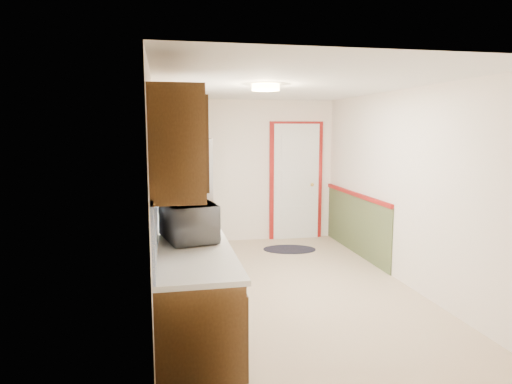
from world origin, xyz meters
name	(u,v)px	position (x,y,z in m)	size (l,w,h in m)	color
room_shell	(287,191)	(0.00, 0.00, 1.20)	(3.20, 5.20, 2.52)	tan
kitchen_run	(182,234)	(-1.24, -0.29, 0.81)	(0.63, 4.00, 2.20)	#3A220D
back_wall_trim	(308,190)	(0.99, 2.21, 0.89)	(1.12, 2.30, 2.08)	maroon
ceiling_fixture	(266,88)	(-0.30, -0.20, 2.36)	(0.30, 0.30, 0.06)	#FFD88C
microwave	(189,217)	(-1.20, -1.10, 1.14)	(0.61, 0.34, 0.41)	white
refrigerator	(189,195)	(-1.02, 2.05, 0.88)	(0.80, 0.77, 1.77)	#B7B7BC
rug	(289,249)	(0.53, 1.72, 0.01)	(0.84, 0.54, 0.01)	black
cooktop	(180,197)	(-1.19, 1.40, 0.95)	(0.55, 0.66, 0.02)	black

